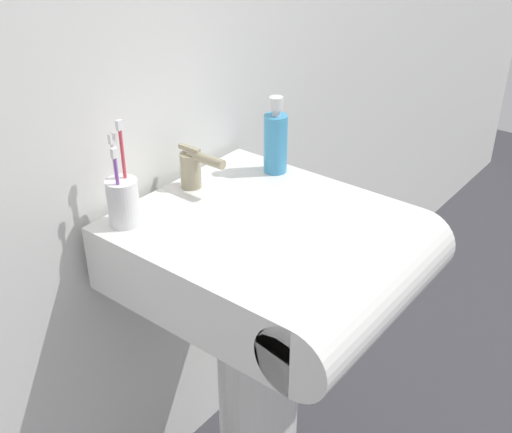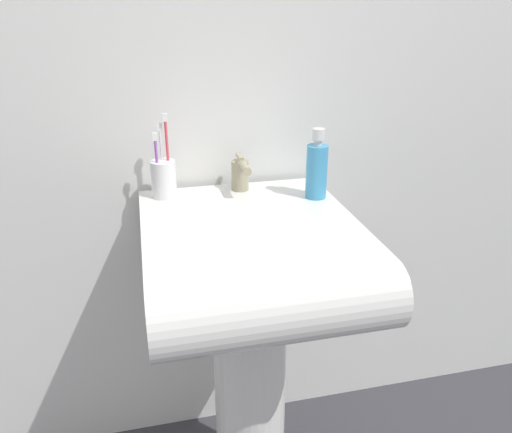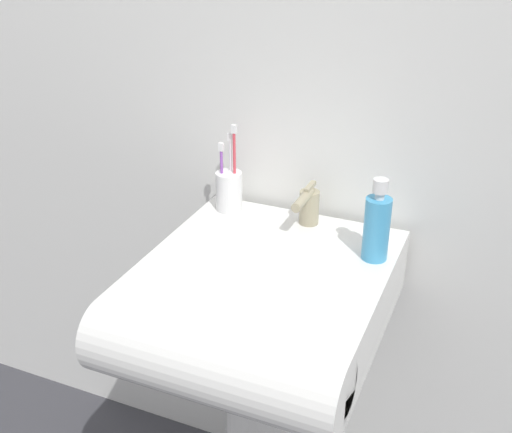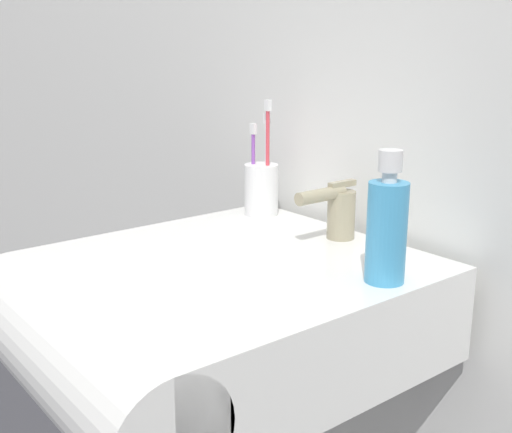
{
  "view_description": "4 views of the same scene",
  "coord_description": "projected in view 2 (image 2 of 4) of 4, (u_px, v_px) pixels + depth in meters",
  "views": [
    {
      "loc": [
        -0.91,
        -0.7,
        1.53
      ],
      "look_at": [
        -0.02,
        -0.01,
        0.88
      ],
      "focal_mm": 45.0,
      "sensor_mm": 36.0,
      "label": 1
    },
    {
      "loc": [
        -0.23,
        -1.05,
        1.34
      ],
      "look_at": [
        0.01,
        -0.03,
        0.89
      ],
      "focal_mm": 35.0,
      "sensor_mm": 36.0,
      "label": 2
    },
    {
      "loc": [
        0.44,
        -1.08,
        1.56
      ],
      "look_at": [
        -0.03,
        0.0,
        0.97
      ],
      "focal_mm": 45.0,
      "sensor_mm": 36.0,
      "label": 3
    },
    {
      "loc": [
        0.74,
        -0.55,
        1.18
      ],
      "look_at": [
        0.02,
        0.03,
        0.93
      ],
      "focal_mm": 45.0,
      "sensor_mm": 36.0,
      "label": 4
    }
  ],
  "objects": [
    {
      "name": "sink_basin",
      "position": [
        255.0,
        259.0,
        1.16
      ],
      "size": [
        0.5,
        0.59,
        0.15
      ],
      "color": "white",
      "rests_on": "sink_pedestal"
    },
    {
      "name": "wall_back",
      "position": [
        224.0,
        59.0,
        1.32
      ],
      "size": [
        5.0,
        0.05,
        2.4
      ],
      "primitive_type": "cube",
      "color": "silver",
      "rests_on": "ground"
    },
    {
      "name": "sink_pedestal",
      "position": [
        250.0,
        388.0,
        1.38
      ],
      "size": [
        0.2,
        0.2,
        0.72
      ],
      "primitive_type": "cylinder",
      "color": "white",
      "rests_on": "ground"
    },
    {
      "name": "soap_bottle",
      "position": [
        317.0,
        169.0,
        1.29
      ],
      "size": [
        0.06,
        0.06,
        0.18
      ],
      "color": "#3F99CC",
      "rests_on": "sink_basin"
    },
    {
      "name": "faucet",
      "position": [
        241.0,
        173.0,
        1.34
      ],
      "size": [
        0.05,
        0.12,
        0.1
      ],
      "color": "tan",
      "rests_on": "sink_basin"
    },
    {
      "name": "toothbrush_cup",
      "position": [
        164.0,
        177.0,
        1.3
      ],
      "size": [
        0.06,
        0.06,
        0.22
      ],
      "color": "white",
      "rests_on": "sink_basin"
    }
  ]
}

